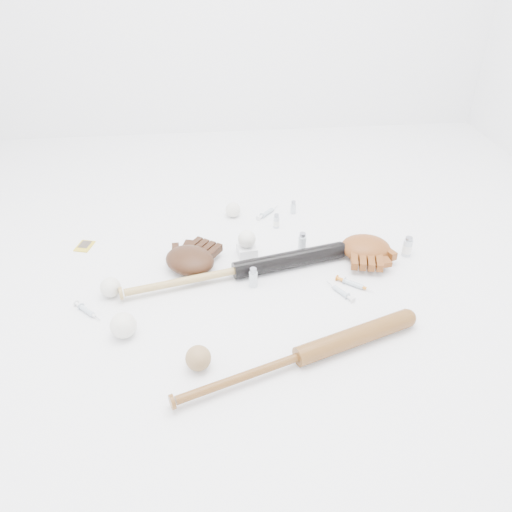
{
  "coord_description": "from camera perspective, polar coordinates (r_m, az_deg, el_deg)",
  "views": [
    {
      "loc": [
        -0.18,
        -1.48,
        1.12
      ],
      "look_at": [
        -0.02,
        0.04,
        0.06
      ],
      "focal_mm": 35.0,
      "sensor_mm": 36.0,
      "label": 1
    }
  ],
  "objects": [
    {
      "name": "baseball_mid",
      "position": [
        1.64,
        -14.93,
        -7.68
      ],
      "size": [
        0.08,
        0.08,
        0.08
      ],
      "primitive_type": "sphere",
      "color": "silver",
      "rests_on": "ground"
    },
    {
      "name": "vial_4",
      "position": [
        1.79,
        -0.31,
        -2.44
      ],
      "size": [
        0.03,
        0.03,
        0.08
      ],
      "primitive_type": "cylinder",
      "color": "silver",
      "rests_on": "ground"
    },
    {
      "name": "vial_1",
      "position": [
        2.24,
        4.28,
        5.58
      ],
      "size": [
        0.02,
        0.02,
        0.06
      ],
      "primitive_type": "cylinder",
      "color": "silver",
      "rests_on": "ground"
    },
    {
      "name": "bat_dark",
      "position": [
        1.83,
        -2.25,
        -1.66
      ],
      "size": [
        0.88,
        0.26,
        0.07
      ],
      "primitive_type": null,
      "rotation": [
        0.0,
        0.0,
        0.22
      ],
      "color": "black",
      "rests_on": "ground"
    },
    {
      "name": "vial_0",
      "position": [
        2.13,
        2.35,
        4.03
      ],
      "size": [
        0.02,
        0.02,
        0.07
      ],
      "primitive_type": "cylinder",
      "color": "silver",
      "rests_on": "ground"
    },
    {
      "name": "vial_3",
      "position": [
        2.03,
        16.93,
        1.06
      ],
      "size": [
        0.04,
        0.04,
        0.08
      ],
      "primitive_type": "cylinder",
      "color": "silver",
      "rests_on": "ground"
    },
    {
      "name": "pedestal",
      "position": [
        1.96,
        -1.04,
        0.62
      ],
      "size": [
        0.08,
        0.08,
        0.04
      ],
      "primitive_type": "cube",
      "rotation": [
        0.0,
        0.0,
        0.13
      ],
      "color": "white",
      "rests_on": "ground"
    },
    {
      "name": "vial_2",
      "position": [
        1.99,
        5.3,
        1.63
      ],
      "size": [
        0.03,
        0.03,
        0.08
      ],
      "primitive_type": "cylinder",
      "color": "silver",
      "rests_on": "ground"
    },
    {
      "name": "glove_dark",
      "position": [
        1.89,
        -7.57,
        -0.44
      ],
      "size": [
        0.32,
        0.32,
        0.08
      ],
      "primitive_type": null,
      "rotation": [
        0.0,
        0.0,
        -0.63
      ],
      "color": "#331B0E",
      "rests_on": "ground"
    },
    {
      "name": "syringe_3",
      "position": [
        1.84,
        11.09,
        -3.15
      ],
      "size": [
        0.14,
        0.12,
        0.02
      ],
      "primitive_type": null,
      "rotation": [
        0.0,
        0.0,
        -0.68
      ],
      "color": "#ADBCC6",
      "rests_on": "ground"
    },
    {
      "name": "bat_wood",
      "position": [
        1.51,
        5.02,
        -11.35
      ],
      "size": [
        0.82,
        0.34,
        0.06
      ],
      "primitive_type": null,
      "rotation": [
        0.0,
        0.0,
        0.34
      ],
      "color": "brown",
      "rests_on": "ground"
    },
    {
      "name": "trading_card",
      "position": [
        2.14,
        -19.0,
        1.08
      ],
      "size": [
        0.08,
        0.09,
        0.0
      ],
      "primitive_type": "cube",
      "rotation": [
        0.0,
        0.0,
        -0.28
      ],
      "color": "gold",
      "rests_on": "ground"
    },
    {
      "name": "baseball_left",
      "position": [
        1.82,
        -16.3,
        -3.46
      ],
      "size": [
        0.07,
        0.07,
        0.07
      ],
      "primitive_type": "sphere",
      "color": "silver",
      "rests_on": "ground"
    },
    {
      "name": "baseball_on_pedestal",
      "position": [
        1.93,
        -1.06,
        1.97
      ],
      "size": [
        0.07,
        0.07,
        0.07
      ],
      "primitive_type": "sphere",
      "color": "silver",
      "rests_on": "pedestal"
    },
    {
      "name": "syringe_1",
      "position": [
        1.8,
        9.66,
        -4.02
      ],
      "size": [
        0.1,
        0.14,
        0.02
      ],
      "primitive_type": null,
      "rotation": [
        0.0,
        0.0,
        2.1
      ],
      "color": "#ADBCC6",
      "rests_on": "ground"
    },
    {
      "name": "baseball_upper",
      "position": [
        2.21,
        -2.65,
        5.3
      ],
      "size": [
        0.07,
        0.07,
        0.07
      ],
      "primitive_type": "sphere",
      "color": "silver",
      "rests_on": "ground"
    },
    {
      "name": "syringe_2",
      "position": [
        2.24,
        1.29,
        4.98
      ],
      "size": [
        0.13,
        0.14,
        0.02
      ],
      "primitive_type": null,
      "rotation": [
        0.0,
        0.0,
        0.8
      ],
      "color": "#ADBCC6",
      "rests_on": "ground"
    },
    {
      "name": "glove_tan",
      "position": [
        1.99,
        12.42,
        0.95
      ],
      "size": [
        0.28,
        0.28,
        0.08
      ],
      "primitive_type": null,
      "rotation": [
        0.0,
        0.0,
        2.91
      ],
      "color": "brown",
      "rests_on": "ground"
    },
    {
      "name": "baseball_aged",
      "position": [
        1.5,
        -6.62,
        -11.52
      ],
      "size": [
        0.08,
        0.08,
        0.08
      ],
      "primitive_type": "sphere",
      "color": "olive",
      "rests_on": "ground"
    },
    {
      "name": "syringe_0",
      "position": [
        1.79,
        -18.76,
        -5.95
      ],
      "size": [
        0.12,
        0.13,
        0.02
      ],
      "primitive_type": null,
      "rotation": [
        0.0,
        0.0,
        -0.79
      ],
      "color": "#ADBCC6",
      "rests_on": "ground"
    }
  ]
}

